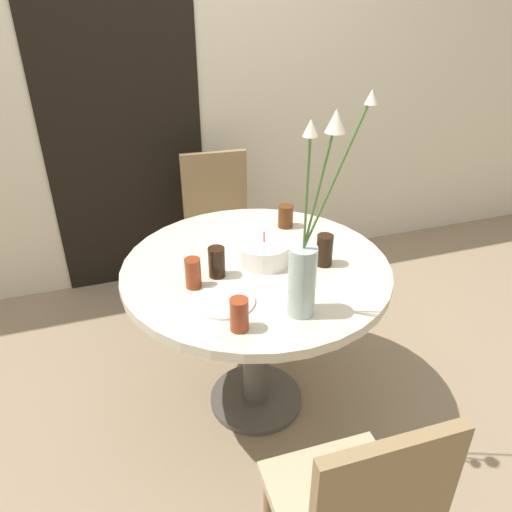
{
  "coord_description": "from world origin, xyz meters",
  "views": [
    {
      "loc": [
        -0.54,
        -1.63,
        1.79
      ],
      "look_at": [
        0.0,
        0.0,
        0.8
      ],
      "focal_mm": 35.0,
      "sensor_mm": 36.0,
      "label": 1
    }
  ],
  "objects_px": {
    "flower_vase": "(306,261)",
    "side_plate": "(225,301)",
    "chair_far_back": "(357,511)",
    "drink_glass_4": "(239,315)",
    "drink_glass_0": "(193,273)",
    "drink_glass_2": "(324,250)",
    "chair_left_flank": "(219,223)",
    "drink_glass_1": "(217,262)",
    "birthday_cake": "(264,251)",
    "drink_glass_3": "(286,216)"
  },
  "relations": [
    {
      "from": "chair_far_back",
      "to": "drink_glass_4",
      "type": "xyz_separation_m",
      "value": [
        -0.17,
        0.55,
        0.31
      ]
    },
    {
      "from": "drink_glass_1",
      "to": "chair_far_back",
      "type": "bearing_deg",
      "value": -80.39
    },
    {
      "from": "drink_glass_4",
      "to": "chair_far_back",
      "type": "bearing_deg",
      "value": -73.38
    },
    {
      "from": "flower_vase",
      "to": "side_plate",
      "type": "xyz_separation_m",
      "value": [
        -0.24,
        0.15,
        -0.2
      ]
    },
    {
      "from": "drink_glass_1",
      "to": "drink_glass_3",
      "type": "relative_size",
      "value": 1.16
    },
    {
      "from": "birthday_cake",
      "to": "drink_glass_2",
      "type": "xyz_separation_m",
      "value": [
        0.22,
        -0.1,
        0.02
      ]
    },
    {
      "from": "chair_far_back",
      "to": "side_plate",
      "type": "relative_size",
      "value": 4.08
    },
    {
      "from": "drink_glass_0",
      "to": "drink_glass_1",
      "type": "bearing_deg",
      "value": 24.7
    },
    {
      "from": "chair_far_back",
      "to": "drink_glass_0",
      "type": "relative_size",
      "value": 7.59
    },
    {
      "from": "chair_far_back",
      "to": "drink_glass_1",
      "type": "relative_size",
      "value": 7.4
    },
    {
      "from": "drink_glass_4",
      "to": "drink_glass_3",
      "type": "bearing_deg",
      "value": 57.5
    },
    {
      "from": "chair_left_flank",
      "to": "birthday_cake",
      "type": "xyz_separation_m",
      "value": [
        -0.04,
        -0.91,
        0.3
      ]
    },
    {
      "from": "drink_glass_0",
      "to": "drink_glass_1",
      "type": "xyz_separation_m",
      "value": [
        0.1,
        0.05,
        0.0
      ]
    },
    {
      "from": "side_plate",
      "to": "drink_glass_2",
      "type": "bearing_deg",
      "value": 16.22
    },
    {
      "from": "drink_glass_1",
      "to": "drink_glass_2",
      "type": "xyz_separation_m",
      "value": [
        0.43,
        -0.05,
        0.0
      ]
    },
    {
      "from": "side_plate",
      "to": "birthday_cake",
      "type": "bearing_deg",
      "value": 45.34
    },
    {
      "from": "chair_far_back",
      "to": "drink_glass_0",
      "type": "xyz_separation_m",
      "value": [
        -0.25,
        0.85,
        0.32
      ]
    },
    {
      "from": "drink_glass_1",
      "to": "drink_glass_4",
      "type": "height_order",
      "value": "drink_glass_1"
    },
    {
      "from": "drink_glass_3",
      "to": "drink_glass_4",
      "type": "height_order",
      "value": "drink_glass_4"
    },
    {
      "from": "drink_glass_1",
      "to": "drink_glass_4",
      "type": "distance_m",
      "value": 0.34
    },
    {
      "from": "drink_glass_0",
      "to": "chair_left_flank",
      "type": "bearing_deg",
      "value": 70.84
    },
    {
      "from": "birthday_cake",
      "to": "drink_glass_1",
      "type": "relative_size",
      "value": 1.83
    },
    {
      "from": "drink_glass_3",
      "to": "drink_glass_4",
      "type": "bearing_deg",
      "value": -122.5
    },
    {
      "from": "drink_glass_4",
      "to": "chair_left_flank",
      "type": "bearing_deg",
      "value": 78.71
    },
    {
      "from": "chair_far_back",
      "to": "drink_glass_2",
      "type": "height_order",
      "value": "chair_far_back"
    },
    {
      "from": "drink_glass_2",
      "to": "flower_vase",
      "type": "bearing_deg",
      "value": -126.64
    },
    {
      "from": "drink_glass_0",
      "to": "chair_far_back",
      "type": "bearing_deg",
      "value": -73.35
    },
    {
      "from": "chair_left_flank",
      "to": "drink_glass_2",
      "type": "height_order",
      "value": "chair_left_flank"
    },
    {
      "from": "flower_vase",
      "to": "chair_far_back",
      "type": "bearing_deg",
      "value": -96.75
    },
    {
      "from": "birthday_cake",
      "to": "drink_glass_1",
      "type": "xyz_separation_m",
      "value": [
        -0.21,
        -0.05,
        0.02
      ]
    },
    {
      "from": "flower_vase",
      "to": "drink_glass_0",
      "type": "relative_size",
      "value": 6.42
    },
    {
      "from": "chair_far_back",
      "to": "drink_glass_2",
      "type": "distance_m",
      "value": 0.95
    },
    {
      "from": "flower_vase",
      "to": "drink_glass_4",
      "type": "distance_m",
      "value": 0.28
    },
    {
      "from": "side_plate",
      "to": "drink_glass_2",
      "type": "xyz_separation_m",
      "value": [
        0.45,
        0.13,
        0.06
      ]
    },
    {
      "from": "flower_vase",
      "to": "side_plate",
      "type": "bearing_deg",
      "value": 147.73
    },
    {
      "from": "chair_left_flank",
      "to": "chair_far_back",
      "type": "relative_size",
      "value": 1.0
    },
    {
      "from": "birthday_cake",
      "to": "drink_glass_3",
      "type": "xyz_separation_m",
      "value": [
        0.2,
        0.26,
        0.01
      ]
    },
    {
      "from": "flower_vase",
      "to": "drink_glass_0",
      "type": "xyz_separation_m",
      "value": [
        -0.32,
        0.29,
        -0.15
      ]
    },
    {
      "from": "drink_glass_0",
      "to": "drink_glass_2",
      "type": "relative_size",
      "value": 0.91
    },
    {
      "from": "side_plate",
      "to": "drink_glass_1",
      "type": "relative_size",
      "value": 1.81
    },
    {
      "from": "drink_glass_4",
      "to": "drink_glass_0",
      "type": "bearing_deg",
      "value": 106.7
    },
    {
      "from": "chair_left_flank",
      "to": "flower_vase",
      "type": "relative_size",
      "value": 1.18
    },
    {
      "from": "birthday_cake",
      "to": "drink_glass_3",
      "type": "distance_m",
      "value": 0.33
    },
    {
      "from": "side_plate",
      "to": "drink_glass_2",
      "type": "distance_m",
      "value": 0.47
    },
    {
      "from": "flower_vase",
      "to": "drink_glass_2",
      "type": "height_order",
      "value": "flower_vase"
    },
    {
      "from": "drink_glass_1",
      "to": "drink_glass_4",
      "type": "relative_size",
      "value": 1.04
    },
    {
      "from": "flower_vase",
      "to": "drink_glass_4",
      "type": "xyz_separation_m",
      "value": [
        -0.23,
        -0.01,
        -0.15
      ]
    },
    {
      "from": "chair_far_back",
      "to": "flower_vase",
      "type": "xyz_separation_m",
      "value": [
        0.07,
        0.56,
        0.47
      ]
    },
    {
      "from": "birthday_cake",
      "to": "drink_glass_0",
      "type": "distance_m",
      "value": 0.33
    },
    {
      "from": "flower_vase",
      "to": "side_plate",
      "type": "height_order",
      "value": "flower_vase"
    }
  ]
}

